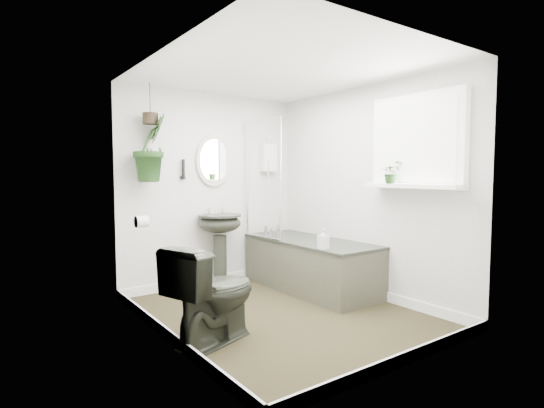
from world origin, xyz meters
TOP-DOWN VIEW (x-y plane):
  - floor at (0.00, 0.00)m, footprint 2.30×2.80m
  - ceiling at (0.00, 0.00)m, footprint 2.30×2.80m
  - wall_back at (0.00, 1.41)m, footprint 2.30×0.02m
  - wall_front at (0.00, -1.41)m, footprint 2.30×0.02m
  - wall_left at (-1.16, 0.00)m, footprint 0.02×2.80m
  - wall_right at (1.16, 0.00)m, footprint 0.02×2.80m
  - skirting at (0.00, 0.00)m, footprint 2.30×2.80m
  - bathtub at (0.80, 0.50)m, footprint 0.72×1.72m
  - bath_screen at (0.47, 0.99)m, footprint 0.04×0.72m
  - shower_box at (0.80, 1.34)m, footprint 0.20×0.10m
  - oval_mirror at (0.02, 1.37)m, footprint 0.46×0.03m
  - wall_sconce at (-0.38, 1.36)m, footprint 0.04×0.04m
  - toilet_roll_holder at (-1.10, 0.70)m, footprint 0.11×0.11m
  - window_recess at (1.09, -0.70)m, footprint 0.08×1.00m
  - window_sill at (1.02, -0.70)m, footprint 0.18×1.00m
  - window_blinds at (1.04, -0.70)m, footprint 0.01×0.86m
  - toilet at (-0.85, -0.24)m, footprint 0.88×0.67m
  - pedestal_sink at (0.02, 1.24)m, footprint 0.59×0.53m
  - sill_plant at (0.97, -0.49)m, footprint 0.21×0.18m
  - hanging_plant at (-0.80, 1.25)m, footprint 0.51×0.49m
  - soap_bottle at (0.51, -0.03)m, footprint 0.11×0.11m
  - hanging_pot at (-0.80, 1.25)m, footprint 0.16×0.16m

SIDE VIEW (x-z plane):
  - floor at x=0.00m, z-range -0.02..0.00m
  - skirting at x=0.00m, z-range 0.00..0.10m
  - bathtub at x=0.80m, z-range 0.00..0.58m
  - toilet at x=-0.85m, z-range 0.00..0.80m
  - pedestal_sink at x=0.02m, z-range 0.00..0.87m
  - soap_bottle at x=0.51m, z-range 0.58..0.79m
  - toilet_roll_holder at x=-1.10m, z-range 0.84..0.96m
  - wall_back at x=0.00m, z-range 0.00..2.30m
  - wall_front at x=0.00m, z-range 0.00..2.30m
  - wall_left at x=-1.16m, z-range 0.00..2.30m
  - wall_right at x=1.16m, z-range 0.00..2.30m
  - window_sill at x=1.02m, z-range 1.21..1.25m
  - bath_screen at x=0.47m, z-range 0.58..1.98m
  - sill_plant at x=0.97m, z-range 1.25..1.47m
  - wall_sconce at x=-0.38m, z-range 1.29..1.51m
  - oval_mirror at x=0.02m, z-range 1.19..1.81m
  - shower_box at x=0.80m, z-range 1.38..1.73m
  - hanging_plant at x=-0.80m, z-range 1.26..1.99m
  - window_recess at x=1.09m, z-range 1.20..2.10m
  - window_blinds at x=1.04m, z-range 1.27..2.03m
  - hanging_pot at x=-0.80m, z-range 1.87..1.99m
  - ceiling at x=0.00m, z-range 2.30..2.32m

